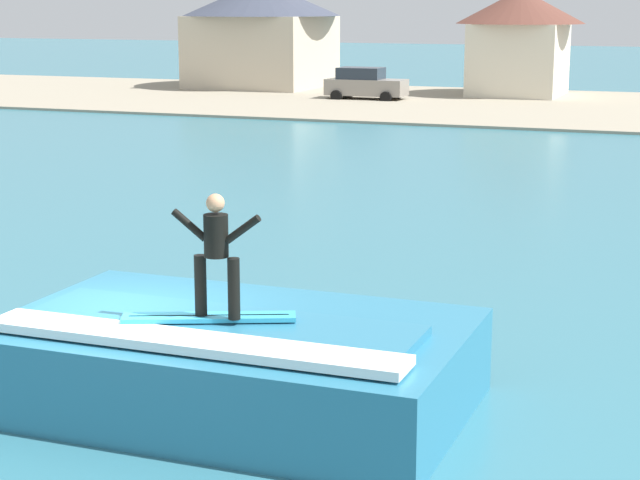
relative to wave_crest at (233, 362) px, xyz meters
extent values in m
plane|color=#316C7C|center=(-1.63, -0.19, -0.63)|extent=(260.00, 260.00, 0.00)
cube|color=teal|center=(0.00, 0.04, -0.04)|extent=(6.28, 3.88, 1.19)
cube|color=teal|center=(0.00, -0.45, 0.63)|extent=(5.34, 1.75, 0.13)
cube|color=white|center=(0.00, -1.22, 0.65)|extent=(5.65, 0.70, 0.12)
cube|color=#33A5CC|center=(-0.13, -0.43, 0.74)|extent=(2.24, 1.23, 0.06)
cube|color=black|center=(-0.13, -0.43, 0.77)|extent=(1.94, 0.86, 0.01)
cylinder|color=black|center=(-0.22, -0.48, 1.18)|extent=(0.16, 0.16, 0.81)
cylinder|color=black|center=(0.26, -0.48, 1.18)|extent=(0.16, 0.16, 0.81)
cylinder|color=black|center=(0.02, -0.48, 1.86)|extent=(0.32, 0.32, 0.55)
sphere|color=tan|center=(0.02, -0.48, 2.29)|extent=(0.24, 0.24, 0.24)
cylinder|color=black|center=(-0.36, -0.48, 1.97)|extent=(0.50, 0.10, 0.41)
cylinder|color=black|center=(0.40, -0.48, 1.97)|extent=(0.50, 0.10, 0.41)
cube|color=gray|center=(-1.63, 45.01, -0.57)|extent=(120.00, 21.27, 0.12)
cube|color=gray|center=(-13.36, 45.53, 0.14)|extent=(4.45, 1.81, 0.90)
cube|color=#262D38|center=(-13.69, 45.53, 0.91)|extent=(2.45, 1.63, 0.64)
cylinder|color=black|center=(-11.91, 46.48, -0.31)|extent=(0.64, 0.22, 0.64)
cylinder|color=black|center=(-11.91, 44.58, -0.31)|extent=(0.64, 0.22, 0.64)
cylinder|color=black|center=(-14.80, 46.48, -0.31)|extent=(0.64, 0.22, 0.64)
cylinder|color=black|center=(-14.80, 44.58, -0.31)|extent=(0.64, 0.22, 0.64)
cube|color=beige|center=(-22.51, 51.82, 1.66)|extent=(7.65, 8.10, 4.58)
cube|color=beige|center=(-5.94, 51.15, 1.48)|extent=(5.00, 5.97, 4.22)
cone|color=brown|center=(-5.94, 51.15, 4.56)|extent=(7.40, 7.40, 1.95)
camera|label=1|loc=(6.17, -12.80, 4.80)|focal=61.29mm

